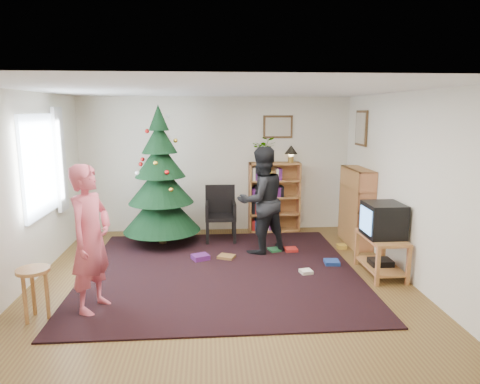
{
  "coord_description": "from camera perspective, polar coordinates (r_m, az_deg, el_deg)",
  "views": [
    {
      "loc": [
        -0.16,
        -5.45,
        2.25
      ],
      "look_at": [
        0.3,
        0.54,
        1.1
      ],
      "focal_mm": 32.0,
      "sensor_mm": 36.0,
      "label": 1
    }
  ],
  "objects": [
    {
      "name": "floor",
      "position": [
        5.9,
        -2.54,
        -11.59
      ],
      "size": [
        5.0,
        5.0,
        0.0
      ],
      "primitive_type": "plane",
      "color": "brown",
      "rests_on": "ground"
    },
    {
      "name": "ceiling",
      "position": [
        5.46,
        -2.76,
        13.46
      ],
      "size": [
        5.0,
        5.0,
        0.0
      ],
      "primitive_type": "plane",
      "rotation": [
        3.14,
        0.0,
        0.0
      ],
      "color": "white",
      "rests_on": "wall_back"
    },
    {
      "name": "wall_back",
      "position": [
        8.02,
        -3.19,
        3.65
      ],
      "size": [
        5.0,
        0.02,
        2.5
      ],
      "primitive_type": "cube",
      "color": "silver",
      "rests_on": "floor"
    },
    {
      "name": "wall_front",
      "position": [
        3.12,
        -1.22,
        -7.81
      ],
      "size": [
        5.0,
        0.02,
        2.5
      ],
      "primitive_type": "cube",
      "color": "silver",
      "rests_on": "floor"
    },
    {
      "name": "wall_left",
      "position": [
        6.02,
        -27.18,
        0.07
      ],
      "size": [
        0.02,
        5.0,
        2.5
      ],
      "primitive_type": "cube",
      "color": "silver",
      "rests_on": "floor"
    },
    {
      "name": "wall_right",
      "position": [
        6.15,
        21.34,
        0.73
      ],
      "size": [
        0.02,
        5.0,
        2.5
      ],
      "primitive_type": "cube",
      "color": "silver",
      "rests_on": "floor"
    },
    {
      "name": "rug",
      "position": [
        6.17,
        -2.63,
        -10.44
      ],
      "size": [
        3.8,
        3.6,
        0.02
      ],
      "primitive_type": "cube",
      "color": "black",
      "rests_on": "floor"
    },
    {
      "name": "window_pane",
      "position": [
        6.52,
        -25.12,
        3.21
      ],
      "size": [
        0.04,
        1.2,
        1.4
      ],
      "primitive_type": "cube",
      "color": "silver",
      "rests_on": "wall_left"
    },
    {
      "name": "curtain",
      "position": [
        7.16,
        -22.87,
        3.98
      ],
      "size": [
        0.06,
        0.35,
        1.6
      ],
      "primitive_type": "cube",
      "color": "silver",
      "rests_on": "wall_left"
    },
    {
      "name": "picture_back",
      "position": [
        8.04,
        5.08,
        8.65
      ],
      "size": [
        0.55,
        0.03,
        0.42
      ],
      "color": "#4C3319",
      "rests_on": "wall_back"
    },
    {
      "name": "picture_right",
      "position": [
        7.67,
        15.89,
        8.19
      ],
      "size": [
        0.03,
        0.5,
        0.6
      ],
      "color": "#4C3319",
      "rests_on": "wall_right"
    },
    {
      "name": "christmas_tree",
      "position": [
        7.24,
        -10.51,
        0.52
      ],
      "size": [
        1.29,
        1.29,
        2.35
      ],
      "rotation": [
        0.0,
        0.0,
        -0.32
      ],
      "color": "#3F2816",
      "rests_on": "rug"
    },
    {
      "name": "bookshelf_back",
      "position": [
        8.05,
        4.59,
        -0.57
      ],
      "size": [
        0.95,
        0.3,
        1.3
      ],
      "color": "#B36A40",
      "rests_on": "floor"
    },
    {
      "name": "bookshelf_right",
      "position": [
        7.49,
        15.26,
        -1.78
      ],
      "size": [
        0.3,
        0.95,
        1.3
      ],
      "rotation": [
        0.0,
        0.0,
        1.57
      ],
      "color": "#B36A40",
      "rests_on": "floor"
    },
    {
      "name": "tv_stand",
      "position": [
        6.28,
        18.31,
        -7.61
      ],
      "size": [
        0.47,
        0.85,
        0.55
      ],
      "color": "#B36A40",
      "rests_on": "floor"
    },
    {
      "name": "crt_tv",
      "position": [
        6.15,
        18.54,
        -3.54
      ],
      "size": [
        0.49,
        0.53,
        0.46
      ],
      "color": "black",
      "rests_on": "tv_stand"
    },
    {
      "name": "armchair",
      "position": [
        7.52,
        -2.63,
        -2.54
      ],
      "size": [
        0.53,
        0.53,
        0.95
      ],
      "rotation": [
        0.0,
        0.0,
        -0.01
      ],
      "color": "black",
      "rests_on": "rug"
    },
    {
      "name": "stool",
      "position": [
        5.2,
        -25.8,
        -10.53
      ],
      "size": [
        0.35,
        0.35,
        0.58
      ],
      "color": "#B36A40",
      "rests_on": "floor"
    },
    {
      "name": "person_standing",
      "position": [
        5.06,
        -19.29,
        -5.94
      ],
      "size": [
        0.59,
        0.71,
        1.68
      ],
      "primitive_type": "imported",
      "rotation": [
        0.0,
        0.0,
        1.22
      ],
      "color": "#CE5262",
      "rests_on": "rug"
    },
    {
      "name": "person_by_chair",
      "position": [
        6.75,
        2.84,
        -1.15
      ],
      "size": [
        1.03,
        0.94,
        1.7
      ],
      "primitive_type": "imported",
      "rotation": [
        0.0,
        0.0,
        3.6
      ],
      "color": "black",
      "rests_on": "rug"
    },
    {
      "name": "potted_plant",
      "position": [
        7.89,
        3.25,
        5.65
      ],
      "size": [
        0.48,
        0.43,
        0.48
      ],
      "primitive_type": "imported",
      "rotation": [
        0.0,
        0.0,
        -0.13
      ],
      "color": "gray",
      "rests_on": "bookshelf_back"
    },
    {
      "name": "table_lamp",
      "position": [
        7.98,
        6.83,
        5.48
      ],
      "size": [
        0.24,
        0.24,
        0.32
      ],
      "color": "#A57F33",
      "rests_on": "bookshelf_back"
    },
    {
      "name": "floor_clutter",
      "position": [
        6.7,
        5.59,
        -8.48
      ],
      "size": [
        2.52,
        1.28,
        0.08
      ],
      "color": "#A51E19",
      "rests_on": "rug"
    }
  ]
}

